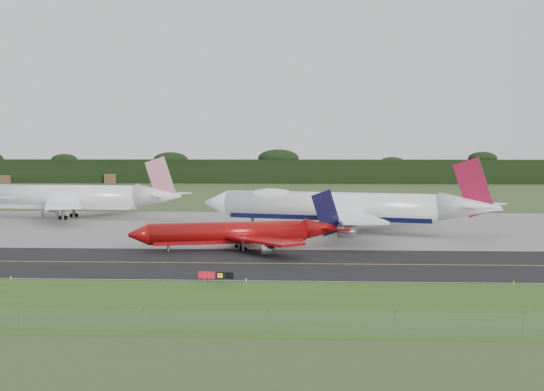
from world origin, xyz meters
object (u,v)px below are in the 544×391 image
(jet_ba_747, at_px, (340,207))
(jet_red_737, at_px, (240,233))
(jet_star_tail, at_px, (67,198))
(taxiway_sign, at_px, (216,275))

(jet_ba_747, bearing_deg, jet_red_737, -123.71)
(jet_ba_747, height_order, jet_red_737, jet_ba_747)
(jet_ba_747, relative_size, jet_star_tail, 1.04)
(jet_star_tail, height_order, taxiway_sign, jet_star_tail)
(jet_star_tail, bearing_deg, taxiway_sign, -61.32)
(jet_red_737, xyz_separation_m, taxiway_sign, (0.03, -33.92, -1.76))
(jet_red_737, bearing_deg, taxiway_sign, -89.95)
(jet_ba_747, bearing_deg, jet_star_tail, 156.96)
(jet_ba_747, xyz_separation_m, jet_star_tail, (-67.55, 28.73, -0.18))
(jet_star_tail, bearing_deg, jet_red_737, -48.75)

